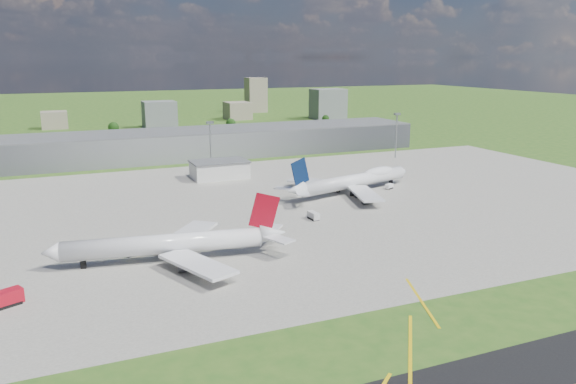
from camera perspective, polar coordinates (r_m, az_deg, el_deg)
name	(u,v)px	position (r m, az deg, el deg)	size (l,w,h in m)	color
ground	(177,162)	(318.53, -11.19, 2.99)	(1400.00, 1400.00, 0.00)	#2D591B
apron	(263,208)	(217.62, -2.55, -1.62)	(360.00, 190.00, 0.08)	gray
terminal	(171,145)	(331.81, -11.79, 4.69)	(300.00, 42.00, 15.00)	gray
ops_building	(219,170)	(272.34, -6.97, 2.24)	(26.00, 16.00, 8.00)	silver
mast_center	(210,138)	(284.34, -7.90, 5.49)	(3.50, 2.00, 25.90)	gray
mast_east	(397,127)	(330.10, 10.97, 6.47)	(3.50, 2.00, 25.90)	gray
airliner_red_twin	(173,244)	(163.75, -11.58, -5.23)	(67.99, 52.50, 18.69)	white
airliner_blue_quad	(355,181)	(242.99, 6.78, 1.14)	(69.53, 53.48, 18.48)	white
fire_truck	(3,300)	(148.72, -26.95, -9.71)	(9.13, 6.51, 3.78)	#AD0C1C
tug_yellow	(130,253)	(171.72, -15.78, -6.02)	(3.91, 3.50, 1.71)	yellow
van_white_near	(313,216)	(201.76, 2.60, -2.44)	(2.80, 5.59, 2.75)	silver
van_white_far	(389,187)	(252.10, 10.24, 0.54)	(4.64, 3.55, 2.22)	silver
bldg_cw	(54,120)	(499.56, -22.64, 6.77)	(20.00, 18.00, 14.00)	gray
bldg_c	(160,115)	(476.55, -12.92, 7.67)	(26.00, 20.00, 22.00)	slate
bldg_ce	(238,111)	(534.79, -5.15, 8.23)	(22.00, 24.00, 16.00)	gray
bldg_e	(328,104)	(537.01, 4.09, 8.91)	(30.00, 22.00, 28.00)	slate
bldg_tall_e	(256,95)	(603.49, -3.28, 9.81)	(20.00, 18.00, 36.00)	gray
tree_c	(113,127)	(442.10, -17.31, 6.29)	(8.10, 8.10, 9.90)	#382314
tree_e	(231,123)	(454.91, -5.84, 6.98)	(7.65, 7.65, 9.35)	#382314
tree_far_e	(326,118)	(497.79, 3.84, 7.46)	(6.30, 6.30, 7.70)	#382314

